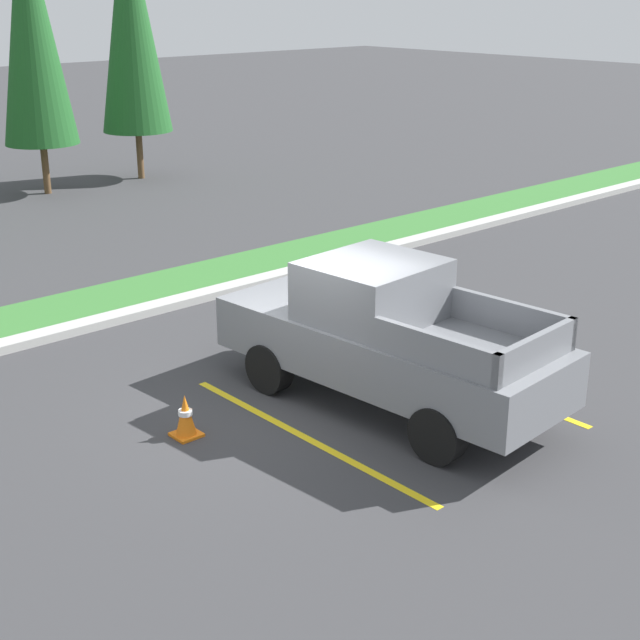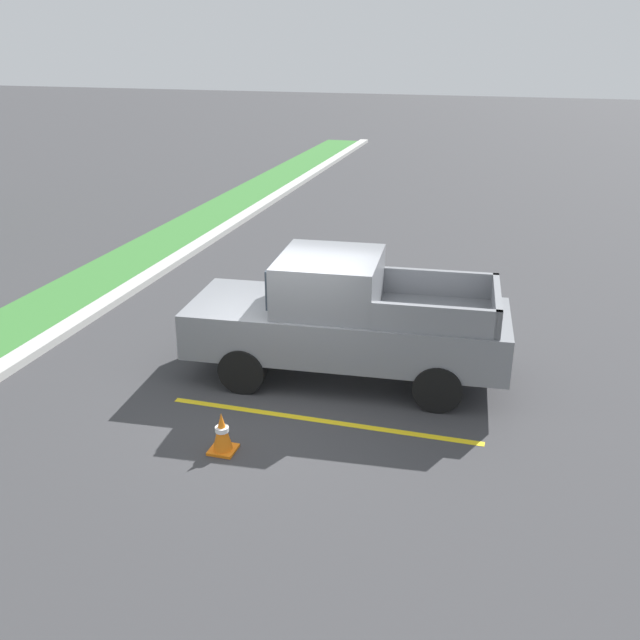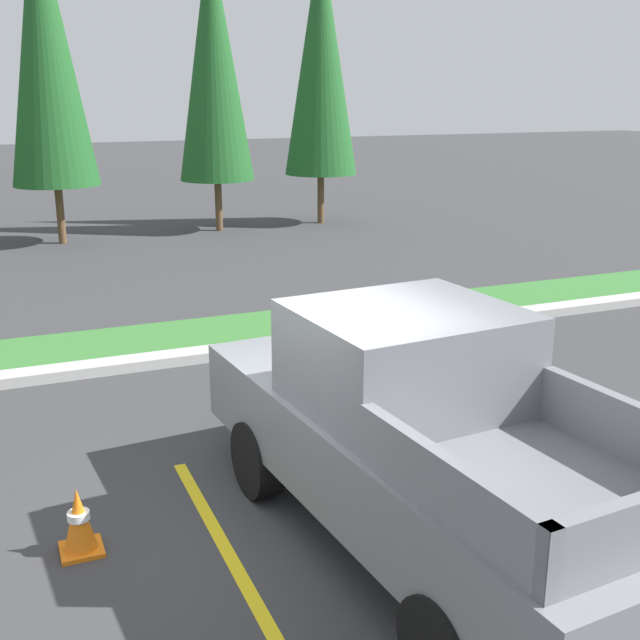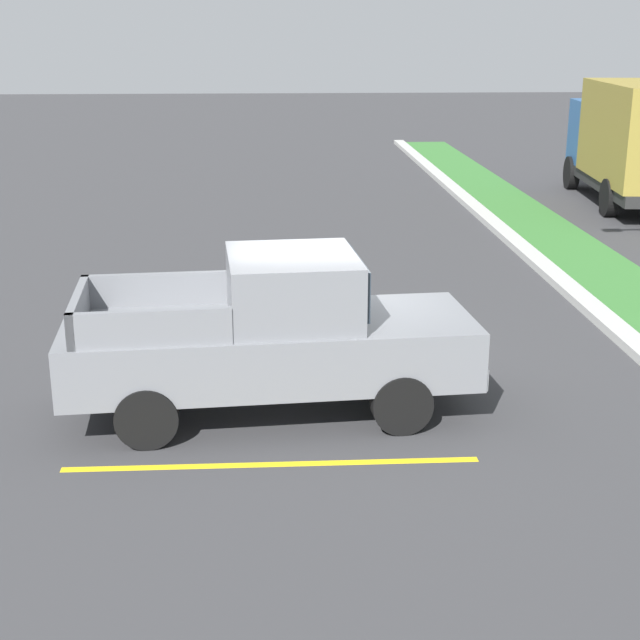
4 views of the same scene
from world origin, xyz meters
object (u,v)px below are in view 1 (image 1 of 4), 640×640
at_px(cypress_tree_rightmost, 31,24).
at_px(traffic_cone, 186,416).
at_px(pickup_truck_main, 385,336).
at_px(cypress_tree_far_right, 131,17).

height_order(cypress_tree_rightmost, traffic_cone, cypress_tree_rightmost).
bearing_deg(pickup_truck_main, cypress_tree_rightmost, 79.90).
xyz_separation_m(cypress_tree_rightmost, cypress_tree_far_right, (3.23, 0.14, 0.10)).
relative_size(pickup_truck_main, cypress_tree_far_right, 0.65).
distance_m(cypress_tree_far_right, traffic_cone, 18.60).
xyz_separation_m(cypress_tree_rightmost, traffic_cone, (-5.66, -15.56, -4.43)).
height_order(cypress_tree_rightmost, cypress_tree_far_right, cypress_tree_far_right).
xyz_separation_m(cypress_tree_far_right, traffic_cone, (-8.89, -15.70, -4.53)).
height_order(pickup_truck_main, traffic_cone, pickup_truck_main).
height_order(pickup_truck_main, cypress_tree_far_right, cypress_tree_far_right).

